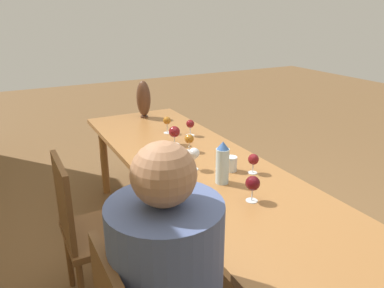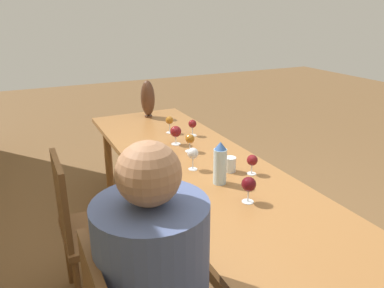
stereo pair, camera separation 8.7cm
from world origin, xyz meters
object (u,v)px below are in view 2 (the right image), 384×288
at_px(wine_glass_0, 193,154).
at_px(wine_glass_2, 192,124).
at_px(wine_glass_4, 176,132).
at_px(wine_glass_6, 249,185).
at_px(chair_far, 89,225).
at_px(wine_glass_5, 190,139).
at_px(water_bottle, 220,163).
at_px(water_tumbler, 230,164).
at_px(vase, 148,98).
at_px(wine_glass_1, 170,121).
at_px(wine_glass_3, 252,161).

distance_m(wine_glass_0, wine_glass_2, 0.66).
relative_size(wine_glass_4, wine_glass_6, 1.00).
relative_size(wine_glass_6, chair_far, 0.15).
relative_size(wine_glass_4, chair_far, 0.15).
bearing_deg(wine_glass_5, chair_far, 111.12).
relative_size(wine_glass_5, chair_far, 0.14).
height_order(wine_glass_4, chair_far, chair_far).
bearing_deg(water_bottle, chair_far, 72.36).
relative_size(water_bottle, water_tumbler, 2.74).
xyz_separation_m(water_bottle, wine_glass_6, (-0.26, -0.02, -0.02)).
relative_size(vase, wine_glass_1, 2.49).
height_order(wine_glass_1, wine_glass_3, wine_glass_1).
xyz_separation_m(water_bottle, wine_glass_1, (0.99, -0.09, -0.02)).
xyz_separation_m(wine_glass_2, chair_far, (-0.61, 0.96, -0.31)).
relative_size(water_bottle, wine_glass_4, 1.81).
height_order(water_tumbler, wine_glass_2, wine_glass_2).
bearing_deg(water_tumbler, wine_glass_5, 10.67).
relative_size(water_tumbler, wine_glass_4, 0.66).
bearing_deg(water_tumbler, wine_glass_3, -132.13).
distance_m(wine_glass_2, wine_glass_5, 0.35).
height_order(wine_glass_3, chair_far, chair_far).
bearing_deg(wine_glass_5, vase, -1.79).
bearing_deg(wine_glass_5, wine_glass_3, -160.65).
xyz_separation_m(wine_glass_0, wine_glass_6, (-0.50, -0.08, -0.00)).
xyz_separation_m(wine_glass_4, wine_glass_6, (-0.97, 0.01, 0.00)).
height_order(wine_glass_1, wine_glass_5, wine_glass_1).
distance_m(wine_glass_1, wine_glass_5, 0.45).
distance_m(water_bottle, wine_glass_2, 0.87).
relative_size(wine_glass_0, wine_glass_1, 1.04).
bearing_deg(water_bottle, wine_glass_6, -175.10).
relative_size(vase, wine_glass_4, 2.43).
bearing_deg(vase, wine_glass_3, -174.26).
xyz_separation_m(wine_glass_2, wine_glass_4, (-0.13, 0.20, 0.00)).
bearing_deg(water_bottle, wine_glass_2, -15.21).
bearing_deg(wine_glass_2, chair_far, 122.64).
xyz_separation_m(water_tumbler, wine_glass_5, (0.42, 0.08, 0.04)).
bearing_deg(wine_glass_5, wine_glass_1, -3.94).
xyz_separation_m(water_tumbler, wine_glass_3, (-0.09, -0.10, 0.04)).
distance_m(wine_glass_0, wine_glass_4, 0.48).
bearing_deg(vase, wine_glass_6, 177.75).
height_order(water_bottle, wine_glass_6, water_bottle).
height_order(wine_glass_0, wine_glass_6, wine_glass_0).
distance_m(wine_glass_6, chair_far, 0.95).
relative_size(wine_glass_2, wine_glass_6, 0.92).
distance_m(water_tumbler, wine_glass_6, 0.40).
bearing_deg(wine_glass_6, wine_glass_4, -0.52).
bearing_deg(wine_glass_1, wine_glass_3, -171.25).
xyz_separation_m(water_tumbler, vase, (1.39, 0.05, 0.13)).
relative_size(vase, wine_glass_6, 2.42).
relative_size(water_tumbler, wine_glass_0, 0.65).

